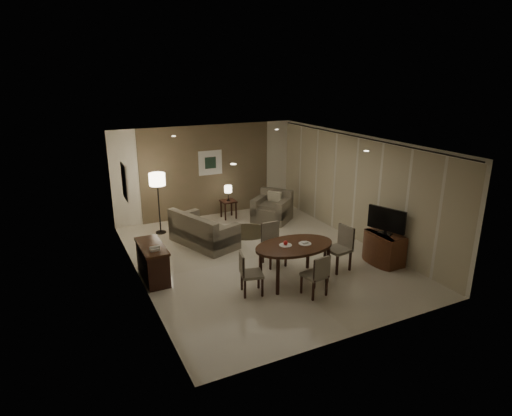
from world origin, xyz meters
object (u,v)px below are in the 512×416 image
dining_table (294,263)px  armchair (272,207)px  chair_far (274,245)px  chair_left (252,273)px  chair_near (314,274)px  side_table (229,209)px  floor_lamp (159,204)px  tv_cabinet (384,248)px  chair_right (338,249)px  console_desk (153,262)px  sofa (204,228)px

dining_table → armchair: bearing=68.8°
chair_far → armchair: chair_far is taller
chair_left → armchair: armchair is taller
chair_far → chair_near: bearing=-86.8°
chair_far → side_table: 3.46m
armchair → floor_lamp: floor_lamp is taller
side_table → tv_cabinet: bearing=-66.1°
tv_cabinet → armchair: armchair is taller
dining_table → armchair: armchair is taller
floor_lamp → chair_right: bearing=-53.3°
console_desk → sofa: bearing=39.9°
chair_far → sofa: bearing=120.3°
dining_table → sofa: sofa is taller
chair_near → chair_right: 1.29m
dining_table → armchair: (1.36, 3.50, 0.04)m
console_desk → floor_lamp: 2.75m
dining_table → chair_right: chair_right is taller
chair_near → chair_far: chair_far is taller
chair_right → armchair: (0.23, 3.47, -0.05)m
chair_near → floor_lamp: floor_lamp is taller
console_desk → armchair: size_ratio=1.23×
side_table → chair_left: bearing=-106.9°
chair_near → chair_right: size_ratio=0.88×
console_desk → chair_left: size_ratio=1.41×
console_desk → armchair: armchair is taller
armchair → side_table: size_ratio=1.81×
console_desk → dining_table: dining_table is taller
chair_far → dining_table: bearing=-88.6°
chair_far → sofa: chair_far is taller
side_table → sofa: bearing=-129.8°
dining_table → tv_cabinet: bearing=-3.5°
chair_left → armchair: 4.32m
chair_near → chair_far: bearing=-96.6°
chair_left → side_table: 4.60m
chair_left → sofa: (0.01, 2.80, -0.01)m
console_desk → floor_lamp: bearing=72.9°
dining_table → sofa: (-1.01, 2.69, 0.02)m
chair_far → chair_right: chair_right is taller
chair_right → armchair: size_ratio=1.00×
console_desk → armchair: 4.50m
tv_cabinet → chair_right: 1.19m
dining_table → armchair: size_ratio=1.74×
console_desk → side_table: console_desk is taller
chair_near → chair_left: bearing=-36.7°
armchair → tv_cabinet: bearing=-24.5°
chair_right → chair_near: bearing=-64.6°
chair_far → sofa: 2.10m
side_table → floor_lamp: (-2.12, -0.34, 0.55)m
tv_cabinet → chair_far: bearing=156.7°
sofa → armchair: (2.37, 0.81, 0.02)m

